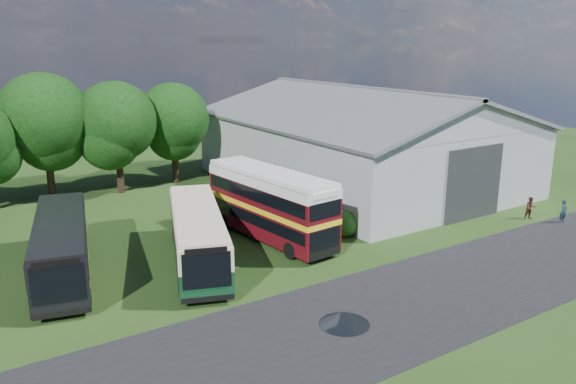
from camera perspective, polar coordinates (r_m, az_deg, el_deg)
ground at (r=27.79m, az=4.29°, el=-10.00°), size 120.00×120.00×0.00m
asphalt_road at (r=27.62m, az=13.19°, el=-10.55°), size 60.00×8.00×0.02m
puddle at (r=24.86m, az=5.73°, el=-13.25°), size 2.20×2.20×0.01m
storage_shed at (r=47.64m, az=7.24°, el=5.83°), size 18.80×24.80×8.15m
tree_mid at (r=45.70m, az=-23.55°, el=6.86°), size 6.80×6.80×9.60m
tree_right_a at (r=45.87m, az=-17.09°, el=6.84°), size 6.26×6.26×8.83m
tree_right_b at (r=48.23m, az=-11.60°, el=7.28°), size 5.98×5.98×8.45m
shrub_front at (r=35.37m, az=5.69°, el=-4.40°), size 1.70×1.70×1.70m
shrub_mid at (r=36.86m, az=3.76°, el=-3.54°), size 1.60×1.60×1.60m
shrub_back at (r=38.40m, az=1.98°, el=-2.74°), size 1.80×1.80×1.80m
bus_green_single at (r=30.78m, az=-9.18°, el=-4.36°), size 6.11×11.23×3.04m
bus_maroon_double at (r=33.99m, az=-1.81°, el=-1.35°), size 3.50×10.16×4.28m
bus_dark_single at (r=31.09m, az=-22.03°, el=-5.13°), size 4.87×11.22×3.01m
visitor_a at (r=41.61m, az=26.21°, el=-1.79°), size 0.58×0.39×1.57m
visitor_b at (r=41.53m, az=23.41°, el=-1.53°), size 0.91×0.82×1.53m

